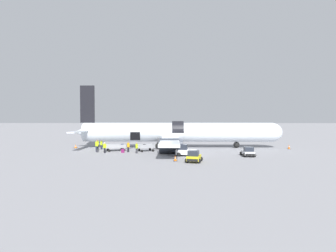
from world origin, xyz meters
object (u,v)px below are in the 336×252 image
Objects in this scene: ground_crew_supervisor at (105,147)px; suitcase_on_tarmac_spare at (97,151)px; baggage_cart_queued at (146,148)px; baggage_tug_lead at (248,152)px; baggage_tug_mid at (185,151)px; ground_crew_driver at (128,147)px; ground_crew_marshal at (101,145)px; airplane at (175,133)px; baggage_tug_rear at (194,157)px; ground_crew_loader_b at (97,146)px; ground_crew_helper at (137,148)px; ground_crew_loader_a at (98,145)px; suitcase_on_tarmac_upright at (123,151)px; baggage_cart_loading at (116,147)px.

ground_crew_supervisor reaches higher than suitcase_on_tarmac_spare.
baggage_tug_lead is at bearing -19.67° from baggage_cart_queued.
baggage_tug_mid reaches higher than ground_crew_driver.
suitcase_on_tarmac_spare is at bearing -169.34° from baggage_cart_queued.
ground_crew_supervisor reaches higher than baggage_cart_queued.
baggage_tug_lead is 1.83× the size of ground_crew_marshal.
baggage_tug_lead is at bearing -8.51° from ground_crew_supervisor.
airplane is at bearing 97.75° from baggage_tug_mid.
baggage_tug_rear is at bearing -31.85° from suitcase_on_tarmac_spare.
suitcase_on_tarmac_spare is at bearing -66.71° from ground_crew_loader_b.
baggage_cart_queued is 2.16× the size of ground_crew_helper.
baggage_tug_lead is 23.81m from ground_crew_marshal.
ground_crew_driver reaches higher than baggage_tug_rear.
ground_crew_driver is (-17.39, 4.27, 0.28)m from baggage_tug_lead.
baggage_tug_mid is 0.90× the size of baggage_cart_queued.
ground_crew_loader_b is (-7.85, -0.47, 0.39)m from baggage_cart_queued.
ground_crew_loader_a reaches higher than ground_crew_helper.
airplane is 7.30m from baggage_cart_queued.
ground_crew_supervisor is 2.74× the size of suitcase_on_tarmac_spare.
baggage_tug_lead is at bearing -11.97° from ground_crew_loader_b.
ground_crew_supervisor reaches higher than suitcase_on_tarmac_upright.
airplane is 21.22× the size of ground_crew_loader_a.
suitcase_on_tarmac_spare is (-2.53, -1.93, -0.31)m from baggage_cart_loading.
ground_crew_loader_a is 0.97× the size of ground_crew_loader_b.
baggage_tug_rear is 11.17m from ground_crew_helper.
baggage_cart_queued reaches higher than suitcase_on_tarmac_upright.
ground_crew_loader_b is at bearing 146.25° from baggage_tug_rear.
ground_crew_loader_b is 2.92m from ground_crew_marshal.
ground_crew_loader_a is 5.73m from ground_crew_driver.
baggage_tug_mid is 0.75× the size of baggage_cart_loading.
baggage_cart_loading is at bearing 18.70° from ground_crew_loader_b.
baggage_tug_lead is 9.34m from baggage_tug_rear.
baggage_tug_mid is 1.93× the size of ground_crew_helper.
airplane is at bearing 18.51° from ground_crew_loader_a.
ground_crew_loader_b reaches higher than suitcase_on_tarmac_upright.
ground_crew_helper reaches higher than baggage_tug_lead.
airplane reaches higher than suitcase_on_tarmac_upright.
baggage_tug_lead is at bearing -15.35° from ground_crew_loader_a.
ground_crew_supervisor is at bearing -44.05° from ground_crew_loader_b.
ground_crew_loader_a is at bearing 157.25° from baggage_tug_mid.
ground_crew_driver is 1.05× the size of ground_crew_marshal.
baggage_tug_mid is at bearing 177.78° from baggage_tug_lead.
baggage_tug_mid is (1.38, -10.17, -1.96)m from airplane.
baggage_tug_lead is at bearing -2.22° from baggage_tug_mid.
airplane is 23.22× the size of ground_crew_supervisor.
baggage_tug_lead is 1.56× the size of ground_crew_loader_b.
suitcase_on_tarmac_upright is (-8.04, -7.09, -2.36)m from airplane.
baggage_tug_mid is at bearing -19.10° from ground_crew_helper.
suitcase_on_tarmac_spare is at bearing -142.69° from baggage_cart_loading.
baggage_tug_rear is 13.26m from ground_crew_driver.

